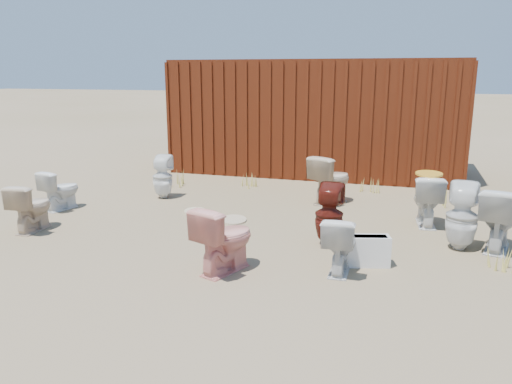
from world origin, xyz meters
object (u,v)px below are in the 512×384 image
(toilet_front_maroon, at_px, (329,215))
(toilet_back_beige_left, at_px, (31,207))
(shipping_container, at_px, (317,116))
(toilet_back_a, at_px, (163,177))
(toilet_front_a, at_px, (60,190))
(toilet_front_pink, at_px, (225,238))
(toilet_back_yellowlid, at_px, (427,200))
(toilet_back_beige_right, at_px, (331,179))
(loose_tank, at_px, (367,251))
(toilet_front_e, at_px, (499,219))
(toilet_front_c, at_px, (340,244))
(toilet_back_e, at_px, (462,217))

(toilet_front_maroon, height_order, toilet_back_beige_left, toilet_front_maroon)
(shipping_container, distance_m, toilet_back_a, 4.00)
(toilet_front_a, height_order, toilet_back_a, toilet_back_a)
(toilet_front_maroon, bearing_deg, shipping_container, -76.05)
(toilet_front_pink, height_order, toilet_back_yellowlid, toilet_front_pink)
(toilet_front_a, distance_m, toilet_back_beige_right, 4.40)
(toilet_back_beige_right, bearing_deg, loose_tank, 134.25)
(toilet_front_e, distance_m, loose_tank, 1.82)
(toilet_front_pink, height_order, toilet_front_maroon, toilet_front_maroon)
(toilet_front_maroon, relative_size, toilet_back_beige_left, 1.17)
(toilet_front_maroon, distance_m, loose_tank, 0.81)
(toilet_front_maroon, relative_size, toilet_front_e, 0.99)
(toilet_front_e, bearing_deg, loose_tank, 47.55)
(toilet_front_c, distance_m, toilet_back_beige_right, 2.99)
(shipping_container, xyz_separation_m, loose_tank, (1.58, -5.47, -1.02))
(toilet_front_c, xyz_separation_m, toilet_back_yellowlid, (0.96, 2.11, 0.05))
(toilet_front_e, height_order, loose_tank, toilet_front_e)
(shipping_container, relative_size, toilet_front_e, 7.57)
(toilet_back_e, bearing_deg, loose_tank, 47.13)
(toilet_front_maroon, distance_m, toilet_back_yellowlid, 1.75)
(toilet_front_e, xyz_separation_m, toilet_back_yellowlid, (-0.82, 0.83, -0.03))
(toilet_front_e, height_order, toilet_back_beige_left, toilet_front_e)
(toilet_back_beige_right, relative_size, toilet_back_e, 0.96)
(toilet_front_e, relative_size, toilet_back_beige_left, 1.18)
(toilet_back_beige_left, relative_size, toilet_back_yellowlid, 0.91)
(toilet_front_maroon, xyz_separation_m, toilet_back_yellowlid, (1.21, 1.27, -0.03))
(toilet_back_a, bearing_deg, toilet_front_pink, 117.70)
(toilet_front_a, relative_size, toilet_back_beige_left, 0.95)
(toilet_front_pink, bearing_deg, toilet_back_beige_left, 10.48)
(toilet_back_yellowlid, bearing_deg, toilet_front_e, 129.73)
(toilet_front_maroon, xyz_separation_m, loose_tank, (0.53, -0.58, -0.22))
(shipping_container, relative_size, toilet_back_beige_right, 7.39)
(toilet_front_c, distance_m, toilet_back_beige_left, 4.28)
(shipping_container, xyz_separation_m, toilet_back_beige_right, (0.76, -2.80, -0.79))
(toilet_back_a, relative_size, toilet_back_beige_left, 1.12)
(toilet_back_e, bearing_deg, toilet_front_a, 5.93)
(loose_tank, bearing_deg, toilet_back_yellowlid, 54.16)
(loose_tank, bearing_deg, shipping_container, 90.51)
(toilet_front_a, distance_m, toilet_front_pink, 3.78)
(toilet_front_maroon, distance_m, toilet_front_e, 2.07)
(toilet_front_c, height_order, toilet_back_a, toilet_back_a)
(shipping_container, relative_size, loose_tank, 12.00)
(shipping_container, height_order, toilet_back_beige_right, shipping_container)
(toilet_front_pink, distance_m, toilet_back_beige_left, 3.12)
(loose_tank, bearing_deg, toilet_back_e, 24.28)
(toilet_front_a, relative_size, toilet_front_c, 0.99)
(toilet_front_pink, xyz_separation_m, toilet_back_beige_left, (-3.06, 0.59, -0.04))
(toilet_back_yellowlid, relative_size, loose_tank, 1.47)
(toilet_front_a, distance_m, toilet_front_c, 4.80)
(toilet_front_c, bearing_deg, toilet_front_e, -144.49)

